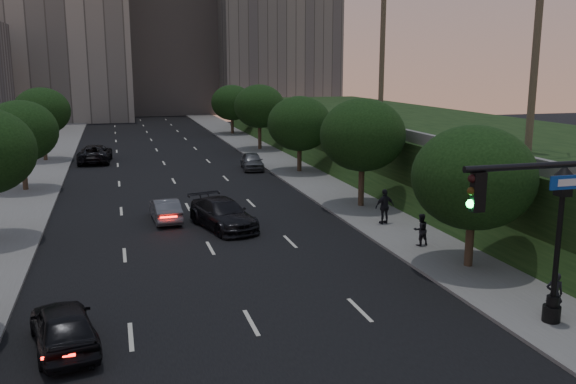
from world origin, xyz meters
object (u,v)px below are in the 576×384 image
object	(u,v)px
sedan_near_right	(223,214)
pedestrian_c	(385,206)
sedan_far_left	(95,154)
pedestrian_b	(421,230)
street_lamp	(557,251)
sedan_mid_left	(165,210)
pedestrian_a	(554,294)
sedan_near_left	(64,326)
sedan_far_right	(252,161)

from	to	relation	value
sedan_near_right	pedestrian_c	size ratio (longest dim) A/B	2.82
sedan_far_left	pedestrian_b	world-z (taller)	pedestrian_b
street_lamp	sedan_mid_left	size ratio (longest dim) A/B	1.40
pedestrian_c	sedan_far_left	bearing A→B (deg)	-66.80
pedestrian_a	pedestrian_c	size ratio (longest dim) A/B	0.81
sedan_near_left	pedestrian_a	world-z (taller)	pedestrian_a
sedan_near_right	pedestrian_a	distance (m)	17.53
sedan_far_left	pedestrian_c	size ratio (longest dim) A/B	3.05
sedan_mid_left	sedan_near_right	distance (m)	3.73
sedan_near_right	sedan_mid_left	bearing A→B (deg)	125.10
sedan_mid_left	sedan_near_right	size ratio (longest dim) A/B	0.74
sedan_near_left	pedestrian_c	bearing A→B (deg)	-156.64
sedan_near_left	sedan_far_left	xyz separation A→B (m)	(0.09, 38.42, 0.06)
sedan_near_left	pedestrian_c	world-z (taller)	pedestrian_c
sedan_near_right	pedestrian_c	xyz separation A→B (m)	(8.56, -2.04, 0.32)
sedan_far_left	pedestrian_c	xyz separation A→B (m)	(15.70, -27.66, 0.30)
sedan_near_right	pedestrian_b	distance (m)	10.55
sedan_near_left	pedestrian_b	distance (m)	17.03
pedestrian_b	sedan_far_left	bearing A→B (deg)	-69.50
sedan_far_right	sedan_near_right	bearing A→B (deg)	-101.72
pedestrian_a	pedestrian_c	world-z (taller)	pedestrian_c
sedan_near_left	sedan_far_right	bearing A→B (deg)	-123.61
street_lamp	sedan_near_right	world-z (taller)	street_lamp
sedan_far_left	pedestrian_a	world-z (taller)	pedestrian_a
sedan_mid_left	sedan_far_left	bearing A→B (deg)	-82.94
sedan_near_left	sedan_far_left	world-z (taller)	sedan_far_left
pedestrian_c	sedan_far_right	bearing A→B (deg)	-88.13
sedan_far_right	pedestrian_a	distance (m)	33.26
street_lamp	sedan_far_left	bearing A→B (deg)	110.82
sedan_far_right	street_lamp	bearing A→B (deg)	-79.44
pedestrian_a	pedestrian_b	world-z (taller)	pedestrian_a
street_lamp	pedestrian_c	bearing A→B (deg)	89.72
sedan_near_right	street_lamp	bearing A→B (deg)	-76.34
sedan_far_left	pedestrian_b	bearing A→B (deg)	119.94
sedan_near_left	sedan_near_right	size ratio (longest dim) A/B	0.81
pedestrian_b	pedestrian_c	distance (m)	4.23
sedan_far_right	pedestrian_c	bearing A→B (deg)	-76.03
sedan_mid_left	pedestrian_a	xyz separation A→B (m)	(11.75, -17.49, 0.27)
street_lamp	pedestrian_b	bearing A→B (deg)	90.02
street_lamp	sedan_far_right	bearing A→B (deg)	94.85
sedan_far_left	sedan_near_right	bearing A→B (deg)	109.40
pedestrian_a	pedestrian_b	bearing A→B (deg)	-63.08
street_lamp	pedestrian_a	xyz separation A→B (m)	(0.40, 0.41, -1.70)
sedan_mid_left	pedestrian_a	size ratio (longest dim) A/B	2.55
pedestrian_a	sedan_mid_left	bearing A→B (deg)	-31.78
pedestrian_a	sedan_far_left	bearing A→B (deg)	-44.19
street_lamp	pedestrian_a	world-z (taller)	street_lamp
pedestrian_b	pedestrian_c	bearing A→B (deg)	-96.55
sedan_mid_left	pedestrian_a	bearing A→B (deg)	120.51
sedan_mid_left	sedan_far_left	distance (m)	23.62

